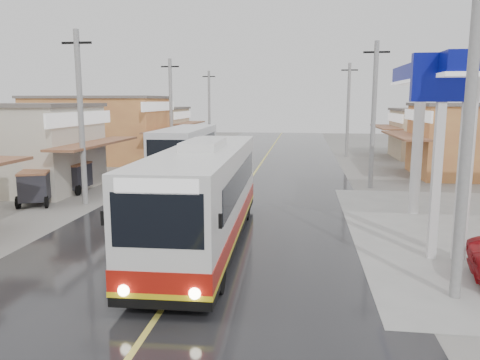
{
  "coord_description": "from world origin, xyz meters",
  "views": [
    {
      "loc": [
        3.18,
        -11.56,
        4.83
      ],
      "look_at": [
        0.86,
        5.69,
        1.88
      ],
      "focal_mm": 35.0,
      "sensor_mm": 36.0,
      "label": 1
    }
  ],
  "objects_px": {
    "coach_bus": "(205,195)",
    "cyclist": "(162,184)",
    "tricycle_near": "(74,176)",
    "tricycle_far": "(35,186)",
    "second_bus": "(186,151)"
  },
  "relations": [
    {
      "from": "coach_bus",
      "to": "cyclist",
      "type": "bearing_deg",
      "value": 114.73
    },
    {
      "from": "tricycle_near",
      "to": "coach_bus",
      "type": "bearing_deg",
      "value": -44.11
    },
    {
      "from": "tricycle_near",
      "to": "tricycle_far",
      "type": "xyz_separation_m",
      "value": [
        -0.34,
        -3.11,
        0.02
      ]
    },
    {
      "from": "cyclist",
      "to": "tricycle_near",
      "type": "xyz_separation_m",
      "value": [
        -4.9,
        0.18,
        0.28
      ]
    },
    {
      "from": "coach_bus",
      "to": "second_bus",
      "type": "xyz_separation_m",
      "value": [
        -4.23,
        14.06,
        -0.04
      ]
    },
    {
      "from": "second_bus",
      "to": "cyclist",
      "type": "height_order",
      "value": "second_bus"
    },
    {
      "from": "tricycle_far",
      "to": "cyclist",
      "type": "bearing_deg",
      "value": 7.82
    },
    {
      "from": "tricycle_far",
      "to": "second_bus",
      "type": "bearing_deg",
      "value": 39.99
    },
    {
      "from": "coach_bus",
      "to": "second_bus",
      "type": "bearing_deg",
      "value": 105.17
    },
    {
      "from": "cyclist",
      "to": "coach_bus",
      "type": "bearing_deg",
      "value": -44.73
    },
    {
      "from": "cyclist",
      "to": "tricycle_far",
      "type": "xyz_separation_m",
      "value": [
        -5.24,
        -2.93,
        0.31
      ]
    },
    {
      "from": "cyclist",
      "to": "second_bus",
      "type": "bearing_deg",
      "value": 111.83
    },
    {
      "from": "coach_bus",
      "to": "cyclist",
      "type": "xyz_separation_m",
      "value": [
        -3.93,
        7.94,
        -1.1
      ]
    },
    {
      "from": "second_bus",
      "to": "tricycle_near",
      "type": "bearing_deg",
      "value": -129.06
    },
    {
      "from": "second_bus",
      "to": "cyclist",
      "type": "relative_size",
      "value": 5.02
    }
  ]
}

